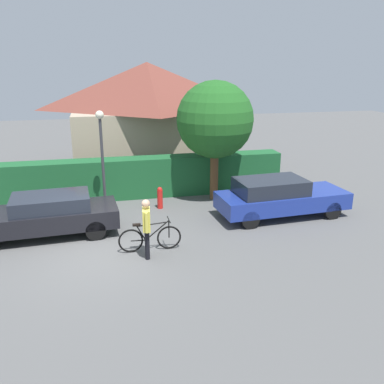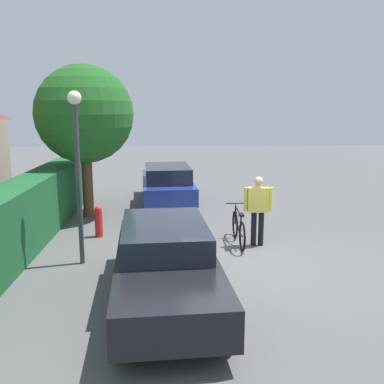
{
  "view_description": "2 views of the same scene",
  "coord_description": "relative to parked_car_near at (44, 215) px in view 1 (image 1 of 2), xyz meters",
  "views": [
    {
      "loc": [
        0.14,
        -10.92,
        5.14
      ],
      "look_at": [
        2.8,
        0.7,
        1.39
      ],
      "focal_mm": 38.71,
      "sensor_mm": 36.0,
      "label": 1
    },
    {
      "loc": [
        -8.64,
        1.54,
        3.23
      ],
      "look_at": [
        2.94,
        0.9,
        1.0
      ],
      "focal_mm": 40.37,
      "sensor_mm": 36.0,
      "label": 2
    }
  ],
  "objects": [
    {
      "name": "ground_plane",
      "position": [
        1.63,
        -1.61,
        -0.69
      ],
      "size": [
        60.0,
        60.0,
        0.0
      ],
      "primitive_type": "plane",
      "color": "#555555"
    },
    {
      "name": "hedge_row",
      "position": [
        1.63,
        3.35,
        0.09
      ],
      "size": [
        14.85,
        0.9,
        1.56
      ],
      "primitive_type": "cube",
      "color": "#1B572C",
      "rests_on": "ground"
    },
    {
      "name": "street_lamp",
      "position": [
        1.87,
        1.79,
        1.69
      ],
      "size": [
        0.28,
        0.28,
        3.6
      ],
      "color": "#38383D",
      "rests_on": "ground"
    },
    {
      "name": "parked_car_near",
      "position": [
        0.0,
        0.0,
        0.0
      ],
      "size": [
        4.64,
        1.91,
        1.3
      ],
      "color": "black",
      "rests_on": "ground"
    },
    {
      "name": "tree_kerbside",
      "position": [
        6.07,
        2.39,
        2.38
      ],
      "size": [
        2.89,
        2.89,
        4.54
      ],
      "color": "brown",
      "rests_on": "ground"
    },
    {
      "name": "person_rider",
      "position": [
        2.89,
        -2.19,
        0.29
      ],
      "size": [
        0.25,
        0.67,
        1.68
      ],
      "color": "black",
      "rests_on": "ground"
    },
    {
      "name": "fire_hydrant",
      "position": [
        3.83,
        1.74,
        -0.28
      ],
      "size": [
        0.2,
        0.2,
        0.81
      ],
      "color": "red",
      "rests_on": "ground"
    },
    {
      "name": "house_distant",
      "position": [
        4.27,
        8.15,
        1.94
      ],
      "size": [
        7.55,
        6.04,
        5.15
      ],
      "color": "tan",
      "rests_on": "ground"
    },
    {
      "name": "parked_car_far",
      "position": [
        7.71,
        -0.01,
        0.03
      ],
      "size": [
        4.58,
        1.94,
        1.37
      ],
      "color": "navy",
      "rests_on": "ground"
    },
    {
      "name": "bicycle",
      "position": [
        3.02,
        -1.75,
        -0.31
      ],
      "size": [
        1.79,
        0.5,
        0.91
      ],
      "color": "black",
      "rests_on": "ground"
    }
  ]
}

